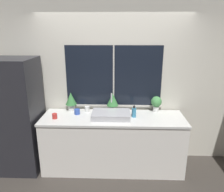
{
  "coord_description": "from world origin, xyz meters",
  "views": [
    {
      "loc": [
        0.09,
        -2.88,
        2.25
      ],
      "look_at": [
        -0.02,
        0.33,
        1.26
      ],
      "focal_mm": 35.0,
      "sensor_mm": 36.0,
      "label": 1
    }
  ],
  "objects_px": {
    "soap_bottle": "(134,112)",
    "potted_plant_center": "(113,100)",
    "sink": "(111,115)",
    "mug_red": "(55,116)",
    "mug_white": "(87,109)",
    "potted_plant_left": "(71,100)",
    "refrigerator": "(17,116)",
    "mug_blue": "(77,112)",
    "potted_plant_right": "(156,103)"
  },
  "relations": [
    {
      "from": "soap_bottle",
      "to": "potted_plant_center",
      "type": "bearing_deg",
      "value": 144.44
    },
    {
      "from": "sink",
      "to": "mug_red",
      "type": "distance_m",
      "value": 0.88
    },
    {
      "from": "mug_red",
      "to": "mug_white",
      "type": "distance_m",
      "value": 0.56
    },
    {
      "from": "soap_bottle",
      "to": "mug_white",
      "type": "height_order",
      "value": "soap_bottle"
    },
    {
      "from": "mug_red",
      "to": "potted_plant_left",
      "type": "bearing_deg",
      "value": 62.0
    },
    {
      "from": "sink",
      "to": "mug_white",
      "type": "xyz_separation_m",
      "value": [
        -0.41,
        0.23,
        0.0
      ]
    },
    {
      "from": "sink",
      "to": "potted_plant_left",
      "type": "height_order",
      "value": "sink"
    },
    {
      "from": "soap_bottle",
      "to": "mug_white",
      "type": "bearing_deg",
      "value": 165.22
    },
    {
      "from": "refrigerator",
      "to": "sink",
      "type": "bearing_deg",
      "value": 0.9
    },
    {
      "from": "potted_plant_center",
      "to": "mug_blue",
      "type": "relative_size",
      "value": 3.4
    },
    {
      "from": "potted_plant_center",
      "to": "mug_red",
      "type": "relative_size",
      "value": 3.89
    },
    {
      "from": "mug_red",
      "to": "mug_blue",
      "type": "xyz_separation_m",
      "value": [
        0.31,
        0.2,
        0.0
      ]
    },
    {
      "from": "potted_plant_right",
      "to": "sink",
      "type": "bearing_deg",
      "value": -159.98
    },
    {
      "from": "potted_plant_left",
      "to": "mug_white",
      "type": "bearing_deg",
      "value": -9.01
    },
    {
      "from": "sink",
      "to": "potted_plant_left",
      "type": "bearing_deg",
      "value": 158.37
    },
    {
      "from": "potted_plant_right",
      "to": "mug_blue",
      "type": "xyz_separation_m",
      "value": [
        -1.31,
        -0.16,
        -0.12
      ]
    },
    {
      "from": "potted_plant_right",
      "to": "mug_blue",
      "type": "bearing_deg",
      "value": -173.19
    },
    {
      "from": "mug_white",
      "to": "potted_plant_center",
      "type": "bearing_deg",
      "value": 5.83
    },
    {
      "from": "mug_white",
      "to": "mug_blue",
      "type": "height_order",
      "value": "mug_white"
    },
    {
      "from": "potted_plant_center",
      "to": "potted_plant_right",
      "type": "distance_m",
      "value": 0.73
    },
    {
      "from": "potted_plant_left",
      "to": "mug_red",
      "type": "height_order",
      "value": "potted_plant_left"
    },
    {
      "from": "potted_plant_center",
      "to": "soap_bottle",
      "type": "xyz_separation_m",
      "value": [
        0.35,
        -0.25,
        -0.12
      ]
    },
    {
      "from": "potted_plant_left",
      "to": "mug_white",
      "type": "relative_size",
      "value": 3.41
    },
    {
      "from": "mug_red",
      "to": "mug_white",
      "type": "height_order",
      "value": "mug_white"
    },
    {
      "from": "refrigerator",
      "to": "mug_red",
      "type": "relative_size",
      "value": 22.46
    },
    {
      "from": "sink",
      "to": "potted_plant_right",
      "type": "bearing_deg",
      "value": 20.02
    },
    {
      "from": "mug_red",
      "to": "soap_bottle",
      "type": "bearing_deg",
      "value": 4.87
    },
    {
      "from": "refrigerator",
      "to": "sink",
      "type": "xyz_separation_m",
      "value": [
        1.51,
        0.02,
        0.03
      ]
    },
    {
      "from": "potted_plant_right",
      "to": "mug_red",
      "type": "relative_size",
      "value": 3.28
    },
    {
      "from": "potted_plant_center",
      "to": "potted_plant_right",
      "type": "relative_size",
      "value": 1.19
    },
    {
      "from": "potted_plant_left",
      "to": "sink",
      "type": "bearing_deg",
      "value": -21.63
    },
    {
      "from": "mug_red",
      "to": "mug_blue",
      "type": "distance_m",
      "value": 0.37
    },
    {
      "from": "potted_plant_center",
      "to": "mug_red",
      "type": "distance_m",
      "value": 0.97
    },
    {
      "from": "potted_plant_left",
      "to": "refrigerator",
      "type": "bearing_deg",
      "value": -160.14
    },
    {
      "from": "sink",
      "to": "mug_white",
      "type": "height_order",
      "value": "sink"
    },
    {
      "from": "refrigerator",
      "to": "sink",
      "type": "height_order",
      "value": "refrigerator"
    },
    {
      "from": "potted_plant_left",
      "to": "potted_plant_center",
      "type": "relative_size",
      "value": 1.01
    },
    {
      "from": "refrigerator",
      "to": "mug_blue",
      "type": "height_order",
      "value": "refrigerator"
    },
    {
      "from": "sink",
      "to": "refrigerator",
      "type": "bearing_deg",
      "value": -179.1
    },
    {
      "from": "refrigerator",
      "to": "mug_blue",
      "type": "relative_size",
      "value": 19.63
    },
    {
      "from": "soap_bottle",
      "to": "mug_blue",
      "type": "relative_size",
      "value": 2.04
    },
    {
      "from": "sink",
      "to": "mug_blue",
      "type": "height_order",
      "value": "sink"
    },
    {
      "from": "refrigerator",
      "to": "potted_plant_left",
      "type": "bearing_deg",
      "value": 19.86
    },
    {
      "from": "mug_white",
      "to": "refrigerator",
      "type": "bearing_deg",
      "value": -167.02
    },
    {
      "from": "mug_red",
      "to": "mug_blue",
      "type": "relative_size",
      "value": 0.87
    },
    {
      "from": "potted_plant_right",
      "to": "mug_blue",
      "type": "height_order",
      "value": "potted_plant_right"
    },
    {
      "from": "soap_bottle",
      "to": "sink",
      "type": "bearing_deg",
      "value": -176.14
    },
    {
      "from": "mug_white",
      "to": "soap_bottle",
      "type": "bearing_deg",
      "value": -14.78
    },
    {
      "from": "potted_plant_right",
      "to": "soap_bottle",
      "type": "height_order",
      "value": "potted_plant_right"
    },
    {
      "from": "sink",
      "to": "mug_red",
      "type": "bearing_deg",
      "value": -174.72
    }
  ]
}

